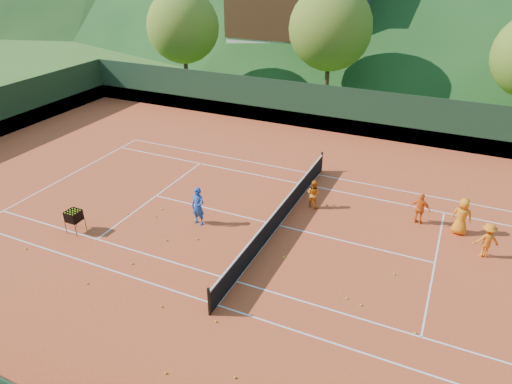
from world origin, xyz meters
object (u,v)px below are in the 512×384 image
at_px(student_d, 487,240).
at_px(ball_hopper, 74,216).
at_px(chalet_left, 301,5).
at_px(chalet_mid, 478,16).
at_px(student_c, 462,216).
at_px(coach, 198,206).
at_px(student_b, 420,209).
at_px(tennis_net, 279,215).
at_px(student_a, 313,194).

relative_size(student_d, ball_hopper, 1.45).
bearing_deg(chalet_left, chalet_mid, 14.04).
distance_m(student_c, ball_hopper, 16.05).
bearing_deg(coach, student_b, 31.12).
bearing_deg(student_d, chalet_left, -75.65).
distance_m(student_c, student_d, 1.65).
bearing_deg(coach, chalet_left, 108.41).
bearing_deg(chalet_left, ball_hopper, -85.92).
relative_size(student_c, ball_hopper, 1.63).
distance_m(student_b, chalet_mid, 31.58).
bearing_deg(chalet_mid, chalet_left, -165.96).
xyz_separation_m(student_c, tennis_net, (-7.06, -2.58, -0.32)).
relative_size(student_b, chalet_left, 0.10).
bearing_deg(student_d, student_c, -71.36).
relative_size(student_c, student_d, 1.13).
distance_m(student_a, tennis_net, 2.32).
relative_size(student_d, chalet_mid, 0.11).
height_order(coach, student_d, coach).
bearing_deg(coach, student_a, 47.07).
relative_size(ball_hopper, chalet_mid, 0.08).
bearing_deg(student_c, tennis_net, 19.54).
bearing_deg(student_d, student_b, -46.87).
bearing_deg(student_a, student_b, -160.91).
distance_m(coach, student_b, 9.51).
height_order(coach, chalet_mid, chalet_mid).
distance_m(student_b, tennis_net, 6.06).
distance_m(student_a, student_b, 4.65).
bearing_deg(ball_hopper, student_b, 27.34).
bearing_deg(chalet_left, student_a, -68.79).
distance_m(student_a, student_c, 6.27).
distance_m(student_c, tennis_net, 7.52).
xyz_separation_m(coach, ball_hopper, (-4.37, -2.70, -0.11)).
height_order(student_a, student_d, student_d).
relative_size(student_a, ball_hopper, 1.34).
height_order(coach, student_a, coach).
bearing_deg(coach, ball_hopper, -142.09).
relative_size(chalet_left, chalet_mid, 1.09).
xyz_separation_m(tennis_net, chalet_mid, (6.00, 34.00, 4.47)).
xyz_separation_m(student_a, student_d, (7.23, -0.91, 0.06)).
xyz_separation_m(student_b, chalet_left, (-15.42, 27.29, 4.92)).
bearing_deg(tennis_net, student_c, 20.08).
height_order(student_c, student_d, student_c).
distance_m(chalet_left, chalet_mid, 16.51).
distance_m(tennis_net, chalet_left, 32.04).
height_order(student_d, chalet_mid, chalet_mid).
bearing_deg(ball_hopper, coach, 31.75).
height_order(student_c, ball_hopper, student_c).
distance_m(student_b, ball_hopper, 14.63).
bearing_deg(chalet_mid, student_b, -91.06).
relative_size(coach, student_a, 1.28).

